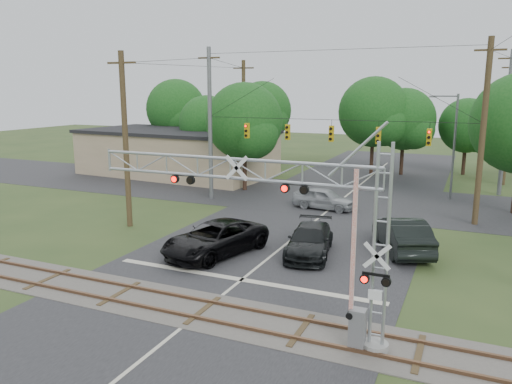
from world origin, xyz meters
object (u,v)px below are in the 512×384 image
at_px(commercial_building, 177,152).
at_px(traffic_signal_span, 345,130).
at_px(crossing_gantry, 285,215).
at_px(car_dark, 310,240).
at_px(streetlight, 452,141).
at_px(pickup_black, 215,239).
at_px(sedan_silver, 324,199).

bearing_deg(commercial_building, traffic_signal_span, -19.81).
xyz_separation_m(crossing_gantry, car_dark, (-1.76, 8.50, -3.54)).
bearing_deg(traffic_signal_span, streetlight, 48.47).
height_order(car_dark, streetlight, streetlight).
bearing_deg(crossing_gantry, streetlight, 81.06).
bearing_deg(pickup_black, streetlight, 77.49).
xyz_separation_m(crossing_gantry, streetlight, (4.05, 25.78, 0.22)).
relative_size(crossing_gantry, commercial_building, 0.56).
bearing_deg(sedan_silver, streetlight, -42.26).
bearing_deg(commercial_building, sedan_silver, -20.92).
distance_m(car_dark, sedan_silver, 10.28).
xyz_separation_m(traffic_signal_span, commercial_building, (-19.06, 8.59, -3.47)).
distance_m(pickup_black, car_dark, 4.89).
bearing_deg(crossing_gantry, sedan_silver, 101.84).
distance_m(crossing_gantry, streetlight, 26.10).
height_order(pickup_black, streetlight, streetlight).
bearing_deg(crossing_gantry, pickup_black, 133.56).
bearing_deg(commercial_building, car_dark, -38.49).
xyz_separation_m(pickup_black, commercial_building, (-15.33, 20.38, 1.39)).
distance_m(crossing_gantry, sedan_silver, 19.29).
distance_m(crossing_gantry, car_dark, 9.38).
distance_m(pickup_black, streetlight, 22.10).
xyz_separation_m(car_dark, streetlight, (5.82, 17.27, 3.77)).
height_order(crossing_gantry, sedan_silver, crossing_gantry).
height_order(traffic_signal_span, streetlight, traffic_signal_span).
xyz_separation_m(crossing_gantry, pickup_black, (-6.25, 6.57, -3.45)).
bearing_deg(crossing_gantry, commercial_building, 128.68).
xyz_separation_m(commercial_building, streetlight, (25.63, -1.17, 2.29)).
xyz_separation_m(car_dark, commercial_building, (-19.81, 18.44, 1.48)).
height_order(pickup_black, car_dark, pickup_black).
relative_size(pickup_black, commercial_building, 0.31).
xyz_separation_m(car_dark, sedan_silver, (-2.13, 10.05, 0.00)).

